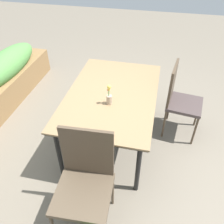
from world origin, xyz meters
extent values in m
plane|color=#756B5B|center=(0.00, 0.00, 0.00)|extent=(12.00, 12.00, 0.00)
cube|color=#8C704C|center=(0.05, -0.05, 0.74)|extent=(1.58, 1.03, 0.02)
cube|color=black|center=(0.05, -0.05, 0.71)|extent=(1.55, 1.01, 0.02)
cylinder|color=black|center=(-0.65, -0.47, 0.36)|extent=(0.05, 0.05, 0.73)
cylinder|color=black|center=(0.75, -0.47, 0.36)|extent=(0.05, 0.05, 0.73)
cylinder|color=black|center=(-0.65, 0.38, 0.36)|extent=(0.05, 0.05, 0.73)
cylinder|color=black|center=(0.75, 0.38, 0.36)|extent=(0.05, 0.05, 0.73)
cube|color=brown|center=(-1.11, -0.05, 0.47)|extent=(0.51, 0.51, 0.04)
cube|color=#4C3D2D|center=(-0.88, -0.03, 0.75)|extent=(0.05, 0.46, 0.54)
cylinder|color=#4C3D2D|center=(-0.87, -0.26, 0.23)|extent=(0.03, 0.03, 0.46)
cylinder|color=#4C3D2D|center=(-0.89, 0.19, 0.23)|extent=(0.03, 0.03, 0.46)
cube|color=#493C3B|center=(0.41, -0.93, 0.47)|extent=(0.49, 0.49, 0.04)
cube|color=#4C3D2D|center=(0.43, -0.73, 0.73)|extent=(0.41, 0.09, 0.51)
cylinder|color=#4C3D2D|center=(0.57, -1.15, 0.23)|extent=(0.03, 0.03, 0.46)
cylinder|color=#4C3D2D|center=(0.19, -1.09, 0.23)|extent=(0.03, 0.03, 0.46)
cylinder|color=#4C3D2D|center=(0.63, -0.76, 0.23)|extent=(0.03, 0.03, 0.46)
cylinder|color=#4C3D2D|center=(0.24, -0.71, 0.23)|extent=(0.03, 0.03, 0.46)
cylinder|color=tan|center=(-0.15, -0.06, 0.80)|extent=(0.06, 0.06, 0.11)
cylinder|color=#569347|center=(-0.15, -0.06, 0.89)|extent=(0.01, 0.00, 0.16)
sphere|color=#EFCC4C|center=(-0.15, -0.06, 0.97)|extent=(0.04, 0.04, 0.04)
cylinder|color=#569347|center=(-0.15, -0.06, 0.87)|extent=(0.01, 0.01, 0.12)
sphere|color=#EFCC4C|center=(-0.15, -0.06, 0.94)|extent=(0.03, 0.03, 0.03)
cylinder|color=#569347|center=(-0.14, -0.05, 0.87)|extent=(0.01, 0.01, 0.11)
sphere|color=#DB4C56|center=(-0.14, -0.05, 0.92)|extent=(0.02, 0.02, 0.02)
ellipsoid|color=#569347|center=(0.74, 1.82, 0.54)|extent=(1.50, 0.45, 0.40)
camera|label=1|loc=(-2.15, -0.53, 2.31)|focal=37.70mm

